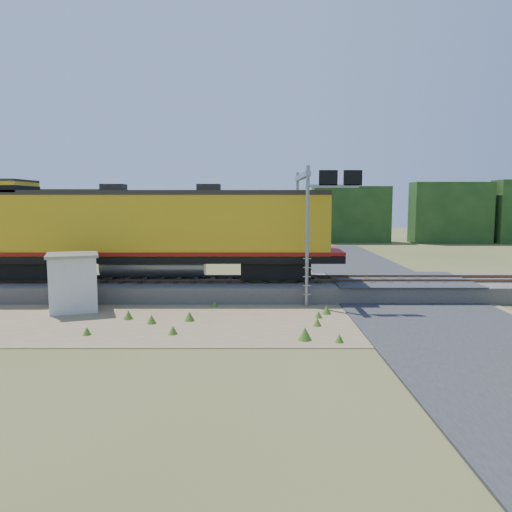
{
  "coord_description": "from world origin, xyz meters",
  "views": [
    {
      "loc": [
        -0.47,
        -19.67,
        4.93
      ],
      "look_at": [
        -0.45,
        3.0,
        2.4
      ],
      "focal_mm": 35.0,
      "sensor_mm": 36.0,
      "label": 1
    }
  ],
  "objects": [
    {
      "name": "signal_gantry",
      "position": [
        2.23,
        5.35,
        4.92
      ],
      "size": [
        2.58,
        6.2,
        6.51
      ],
      "color": "gray",
      "rests_on": "ground"
    },
    {
      "name": "weed_clumps",
      "position": [
        -3.5,
        0.1,
        0.0
      ],
      "size": [
        15.0,
        6.2,
        0.56
      ],
      "primitive_type": null,
      "color": "#477120",
      "rests_on": "ground"
    },
    {
      "name": "dirt_shoulder",
      "position": [
        -2.0,
        0.5,
        0.01
      ],
      "size": [
        26.0,
        8.0,
        0.03
      ],
      "primitive_type": "cube",
      "color": "#8C7754",
      "rests_on": "ground"
    },
    {
      "name": "road",
      "position": [
        7.0,
        0.74,
        0.09
      ],
      "size": [
        7.0,
        66.0,
        0.86
      ],
      "color": "#38383A",
      "rests_on": "ground"
    },
    {
      "name": "ballast",
      "position": [
        0.0,
        6.0,
        0.4
      ],
      "size": [
        70.0,
        5.0,
        0.8
      ],
      "primitive_type": "cube",
      "color": "slate",
      "rests_on": "ground"
    },
    {
      "name": "ground",
      "position": [
        0.0,
        0.0,
        0.0
      ],
      "size": [
        140.0,
        140.0,
        0.0
      ],
      "primitive_type": "plane",
      "color": "#475123",
      "rests_on": "ground"
    },
    {
      "name": "locomotive",
      "position": [
        -6.07,
        6.0,
        3.44
      ],
      "size": [
        19.46,
        2.97,
        5.02
      ],
      "color": "black",
      "rests_on": "rails"
    },
    {
      "name": "tree_line_north",
      "position": [
        0.0,
        38.0,
        3.07
      ],
      "size": [
        130.0,
        3.0,
        6.5
      ],
      "color": "#1B3A15",
      "rests_on": "ground"
    },
    {
      "name": "shed",
      "position": [
        -8.64,
        2.36,
        1.31
      ],
      "size": [
        2.77,
        2.77,
        2.58
      ],
      "rotation": [
        0.0,
        0.0,
        0.34
      ],
      "color": "silver",
      "rests_on": "ground"
    },
    {
      "name": "rails",
      "position": [
        0.0,
        6.0,
        0.88
      ],
      "size": [
        70.0,
        1.54,
        0.16
      ],
      "color": "brown",
      "rests_on": "ballast"
    }
  ]
}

